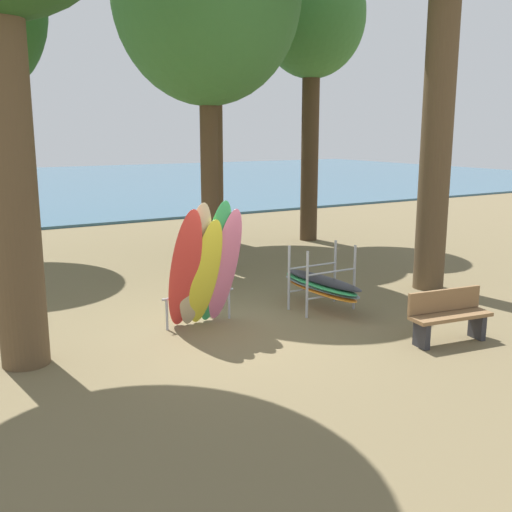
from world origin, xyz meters
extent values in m
plane|color=brown|center=(0.00, 0.00, 0.00)|extent=(80.00, 80.00, 0.00)
cylinder|color=brown|center=(-3.36, 0.34, 2.93)|extent=(0.68, 0.68, 5.87)
cylinder|color=brown|center=(5.02, 0.48, 3.71)|extent=(0.65, 0.65, 7.42)
cylinder|color=#42301E|center=(6.18, 6.63, 2.85)|extent=(0.53, 0.53, 5.70)
ellipsoid|color=#387033|center=(6.18, 6.63, 6.69)|extent=(3.13, 3.13, 3.61)
cylinder|color=#4C3823|center=(1.58, 4.22, 2.51)|extent=(0.41, 0.41, 5.02)
cylinder|color=#4C3823|center=(3.57, 8.04, 3.20)|extent=(0.61, 0.61, 6.40)
ellipsoid|color=red|center=(-0.77, 0.39, 1.09)|extent=(0.59, 1.02, 2.18)
ellipsoid|color=#C6B289|center=(-0.57, 0.41, 1.13)|extent=(0.54, 0.85, 2.26)
ellipsoid|color=yellow|center=(-0.38, 0.43, 0.99)|extent=(0.56, 0.85, 1.97)
ellipsoid|color=#339E56|center=(-0.18, 0.45, 1.14)|extent=(0.54, 0.85, 2.27)
ellipsoid|color=pink|center=(0.01, 0.47, 1.06)|extent=(0.59, 0.85, 2.11)
cylinder|color=#9EA0A5|center=(-0.99, 0.71, 0.28)|extent=(0.04, 0.04, 0.55)
cylinder|color=#9EA0A5|center=(0.23, 0.74, 0.28)|extent=(0.04, 0.04, 0.55)
cylinder|color=#9EA0A5|center=(-0.38, 0.72, 0.55)|extent=(1.39, 0.08, 0.04)
cylinder|color=#9EA0A5|center=(1.48, 0.06, 0.62)|extent=(0.05, 0.05, 1.25)
cylinder|color=#9EA0A5|center=(2.58, 0.06, 0.62)|extent=(0.05, 0.05, 1.25)
cylinder|color=#9EA0A5|center=(1.48, 0.66, 0.62)|extent=(0.05, 0.05, 1.25)
cylinder|color=#9EA0A5|center=(2.58, 0.66, 0.62)|extent=(0.05, 0.05, 1.25)
cylinder|color=#9EA0A5|center=(2.03, 0.06, 0.35)|extent=(1.10, 0.04, 0.04)
cylinder|color=#9EA0A5|center=(2.03, 0.06, 0.80)|extent=(1.10, 0.04, 0.04)
cylinder|color=#9EA0A5|center=(2.03, 0.66, 0.35)|extent=(1.10, 0.04, 0.04)
cylinder|color=#9EA0A5|center=(2.03, 0.66, 0.80)|extent=(1.10, 0.04, 0.04)
ellipsoid|color=orange|center=(2.00, 0.36, 0.40)|extent=(0.51, 2.10, 0.06)
ellipsoid|color=gray|center=(2.01, 0.36, 0.46)|extent=(0.63, 2.13, 0.06)
ellipsoid|color=#339E56|center=(1.99, 0.36, 0.52)|extent=(0.54, 2.11, 0.06)
ellipsoid|color=black|center=(2.06, 0.36, 0.58)|extent=(0.61, 2.12, 0.06)
cube|color=#2D2D33|center=(2.16, -2.12, 0.21)|extent=(0.14, 0.33, 0.42)
cube|color=#2D2D33|center=(3.27, -2.28, 0.21)|extent=(0.14, 0.33, 0.42)
cube|color=olive|center=(2.72, -2.20, 0.45)|extent=(1.44, 0.59, 0.06)
cube|color=olive|center=(2.74, -2.02, 0.67)|extent=(1.39, 0.25, 0.36)
camera|label=1|loc=(-4.65, -8.55, 3.37)|focal=41.98mm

